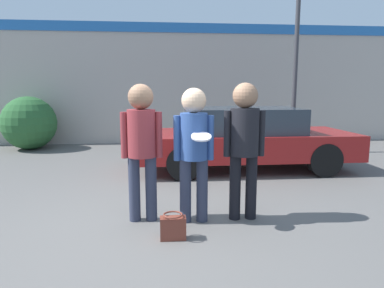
{
  "coord_description": "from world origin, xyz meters",
  "views": [
    {
      "loc": [
        -0.1,
        -4.32,
        1.73
      ],
      "look_at": [
        0.34,
        0.25,
        1.0
      ],
      "focal_mm": 32.0,
      "sensor_mm": 36.0,
      "label": 1
    }
  ],
  "objects_px": {
    "person_middle_with_frisbee": "(194,143)",
    "street_lamp": "(306,8)",
    "person_left": "(142,139)",
    "handbag": "(173,227)",
    "parked_car_near": "(244,138)",
    "person_right": "(244,138)",
    "shrub": "(29,123)"
  },
  "relations": [
    {
      "from": "person_right",
      "to": "street_lamp",
      "type": "relative_size",
      "value": 0.29
    },
    {
      "from": "person_middle_with_frisbee",
      "to": "person_right",
      "type": "distance_m",
      "value": 0.67
    },
    {
      "from": "person_middle_with_frisbee",
      "to": "person_right",
      "type": "height_order",
      "value": "person_right"
    },
    {
      "from": "parked_car_near",
      "to": "street_lamp",
      "type": "height_order",
      "value": "street_lamp"
    },
    {
      "from": "street_lamp",
      "to": "handbag",
      "type": "relative_size",
      "value": 20.62
    },
    {
      "from": "shrub",
      "to": "handbag",
      "type": "relative_size",
      "value": 5.03
    },
    {
      "from": "parked_car_near",
      "to": "handbag",
      "type": "distance_m",
      "value": 3.92
    },
    {
      "from": "street_lamp",
      "to": "handbag",
      "type": "bearing_deg",
      "value": -125.2
    },
    {
      "from": "person_right",
      "to": "shrub",
      "type": "bearing_deg",
      "value": 129.33
    },
    {
      "from": "person_right",
      "to": "handbag",
      "type": "xyz_separation_m",
      "value": [
        -0.97,
        -0.56,
        -0.96
      ]
    },
    {
      "from": "person_middle_with_frisbee",
      "to": "street_lamp",
      "type": "xyz_separation_m",
      "value": [
        3.42,
        4.75,
        2.79
      ]
    },
    {
      "from": "parked_car_near",
      "to": "shrub",
      "type": "bearing_deg",
      "value": 151.59
    },
    {
      "from": "person_right",
      "to": "shrub",
      "type": "xyz_separation_m",
      "value": [
        -4.89,
        5.97,
        -0.34
      ]
    },
    {
      "from": "parked_car_near",
      "to": "street_lamp",
      "type": "distance_m",
      "value": 4.15
    },
    {
      "from": "person_middle_with_frisbee",
      "to": "parked_car_near",
      "type": "distance_m",
      "value": 3.3
    },
    {
      "from": "person_right",
      "to": "handbag",
      "type": "bearing_deg",
      "value": -149.78
    },
    {
      "from": "shrub",
      "to": "person_right",
      "type": "bearing_deg",
      "value": -50.67
    },
    {
      "from": "person_middle_with_frisbee",
      "to": "handbag",
      "type": "bearing_deg",
      "value": -119.61
    },
    {
      "from": "person_left",
      "to": "handbag",
      "type": "height_order",
      "value": "person_left"
    },
    {
      "from": "person_left",
      "to": "person_right",
      "type": "xyz_separation_m",
      "value": [
        1.34,
        -0.07,
        0.01
      ]
    },
    {
      "from": "handbag",
      "to": "person_middle_with_frisbee",
      "type": "bearing_deg",
      "value": 60.39
    },
    {
      "from": "person_left",
      "to": "shrub",
      "type": "relative_size",
      "value": 1.17
    },
    {
      "from": "person_middle_with_frisbee",
      "to": "parked_car_near",
      "type": "relative_size",
      "value": 0.38
    },
    {
      "from": "shrub",
      "to": "person_left",
      "type": "bearing_deg",
      "value": -58.95
    },
    {
      "from": "person_middle_with_frisbee",
      "to": "street_lamp",
      "type": "bearing_deg",
      "value": 54.23
    },
    {
      "from": "person_left",
      "to": "street_lamp",
      "type": "height_order",
      "value": "street_lamp"
    },
    {
      "from": "person_right",
      "to": "parked_car_near",
      "type": "xyz_separation_m",
      "value": [
        0.74,
        2.92,
        -0.42
      ]
    },
    {
      "from": "parked_car_near",
      "to": "handbag",
      "type": "height_order",
      "value": "parked_car_near"
    },
    {
      "from": "person_middle_with_frisbee",
      "to": "shrub",
      "type": "bearing_deg",
      "value": 125.09
    },
    {
      "from": "street_lamp",
      "to": "handbag",
      "type": "height_order",
      "value": "street_lamp"
    },
    {
      "from": "person_left",
      "to": "handbag",
      "type": "xyz_separation_m",
      "value": [
        0.37,
        -0.63,
        -0.95
      ]
    },
    {
      "from": "person_middle_with_frisbee",
      "to": "shrub",
      "type": "relative_size",
      "value": 1.13
    }
  ]
}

